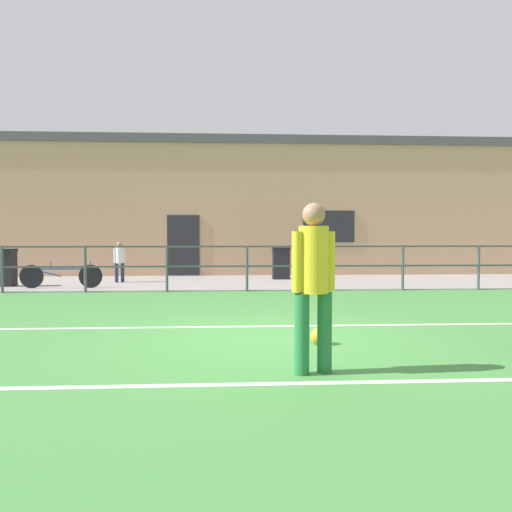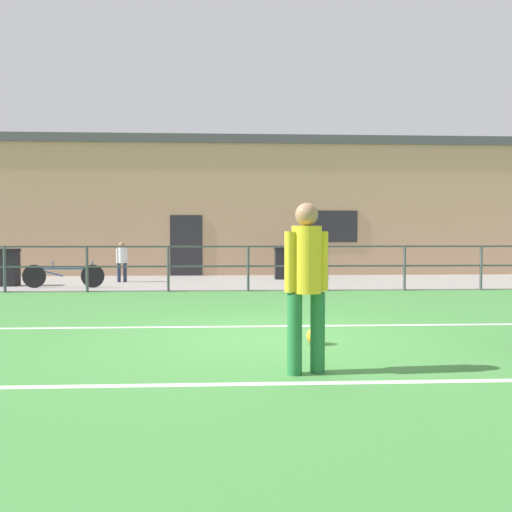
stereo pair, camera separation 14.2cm
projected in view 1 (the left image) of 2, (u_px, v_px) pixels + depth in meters
name	position (u px, v px, depth m)	size (l,w,h in m)	color
ground	(266.00, 339.00, 7.27)	(60.00, 44.00, 0.04)	#42843D
field_line_touchline	(262.00, 326.00, 8.14)	(36.00, 0.11, 0.00)	white
field_line_hash	(286.00, 384.00, 5.00)	(36.00, 0.11, 0.00)	white
pavement_strip	(243.00, 282.00, 15.75)	(48.00, 5.00, 0.02)	gray
perimeter_fence	(247.00, 262.00, 13.23)	(36.07, 0.07, 1.15)	#474C51
clubhouse_facade	(239.00, 207.00, 19.34)	(28.00, 2.56, 4.88)	tan
player_striker	(314.00, 277.00, 5.35)	(0.46, 0.30, 1.74)	#237038
soccer_ball_match	(319.00, 336.00, 6.80)	(0.22, 0.22, 0.22)	orange
spectator_child	(119.00, 259.00, 15.55)	(0.32, 0.21, 1.19)	#232D4C
bicycle_parked_1	(61.00, 276.00, 13.85)	(2.14, 0.04, 0.72)	black
trash_bin_0	(281.00, 263.00, 16.73)	(0.56, 0.48, 1.00)	black
trash_bin_1	(5.00, 267.00, 14.33)	(0.54, 0.46, 1.02)	black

